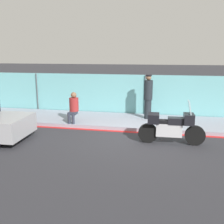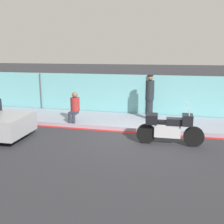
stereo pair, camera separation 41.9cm
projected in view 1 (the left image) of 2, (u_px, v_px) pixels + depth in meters
name	position (u px, v px, depth m)	size (l,w,h in m)	color
ground_plane	(137.00, 139.00, 9.09)	(120.00, 120.00, 0.00)	#2D2D33
sidewalk	(142.00, 122.00, 11.05)	(39.79, 2.43, 0.15)	#8E93A3
curb_paint_stripe	(139.00, 132.00, 9.82)	(39.79, 0.18, 0.01)	red
storefront_fence	(145.00, 96.00, 12.10)	(37.80, 0.17, 1.94)	#6BB2B7
motorcycle	(171.00, 127.00, 8.49)	(2.15, 0.53, 1.45)	black
officer_standing	(148.00, 96.00, 11.13)	(0.36, 0.36, 1.88)	#1E2328
person_seated_on_curb	(73.00, 106.00, 10.67)	(0.38, 0.64, 1.22)	#2D3342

